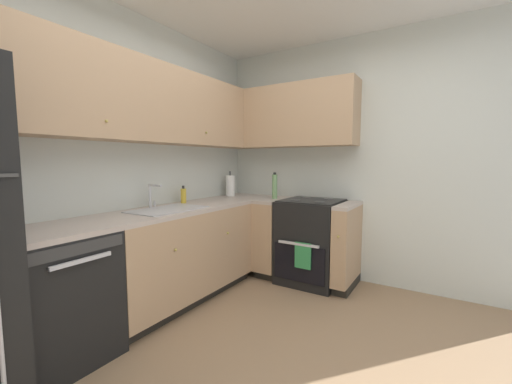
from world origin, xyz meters
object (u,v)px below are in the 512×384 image
object	(u,v)px
soap_bottle	(183,195)
paper_towel_roll	(230,186)
oven_range	(311,240)
dishwasher	(57,298)
oil_bottle	(275,186)

from	to	relation	value
soap_bottle	paper_towel_roll	xyz separation A→B (m)	(0.78, -0.02, 0.05)
oven_range	soap_bottle	xyz separation A→B (m)	(-0.85, 1.06, 0.51)
oven_range	dishwasher	bearing A→B (deg)	158.13
oven_range	soap_bottle	bearing A→B (deg)	128.82
oven_range	paper_towel_roll	distance (m)	1.18
dishwasher	soap_bottle	xyz separation A→B (m)	(1.33, 0.18, 0.54)
dishwasher	soap_bottle	world-z (taller)	soap_bottle
oil_bottle	oven_range	bearing A→B (deg)	-87.65
oven_range	oil_bottle	distance (m)	0.73
dishwasher	paper_towel_roll	xyz separation A→B (m)	(2.11, 0.16, 0.59)
paper_towel_roll	soap_bottle	bearing A→B (deg)	178.52
dishwasher	soap_bottle	distance (m)	1.45
dishwasher	oil_bottle	xyz separation A→B (m)	(2.16, -0.43, 0.60)
oil_bottle	dishwasher	bearing A→B (deg)	168.82
dishwasher	paper_towel_roll	distance (m)	2.19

